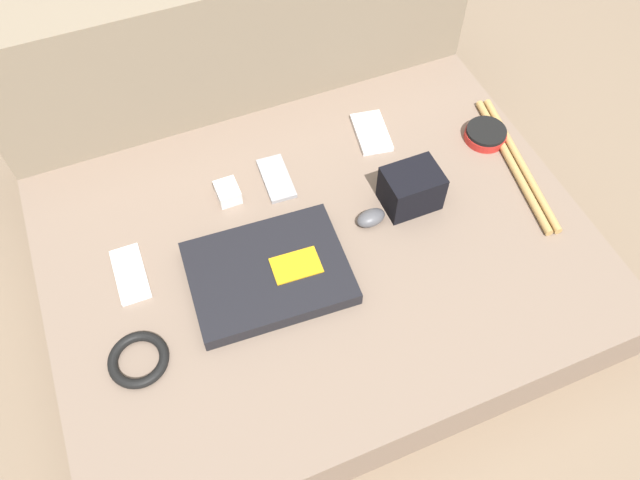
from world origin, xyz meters
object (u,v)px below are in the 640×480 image
(speaker_puck, at_px, (486,134))
(charger_brick, at_px, (228,192))
(camera_pouch, at_px, (411,188))
(laptop, at_px, (269,273))
(phone_silver, at_px, (276,178))
(phone_small, at_px, (130,274))
(computer_mouse, at_px, (371,218))
(phone_black, at_px, (371,132))

(speaker_puck, xyz_separation_m, charger_brick, (-0.57, 0.06, 0.00))
(speaker_puck, height_order, camera_pouch, camera_pouch)
(speaker_puck, relative_size, charger_brick, 1.67)
(laptop, distance_m, phone_silver, 0.24)
(phone_small, bearing_deg, computer_mouse, -6.37)
(phone_silver, xyz_separation_m, phone_black, (0.24, 0.04, 0.00))
(phone_black, relative_size, phone_small, 1.02)
(speaker_puck, bearing_deg, phone_black, 154.66)
(computer_mouse, relative_size, phone_black, 0.50)
(phone_small, bearing_deg, phone_black, 16.14)
(computer_mouse, bearing_deg, charger_brick, 138.81)
(computer_mouse, height_order, phone_silver, computer_mouse)
(laptop, relative_size, phone_small, 2.44)
(phone_small, relative_size, charger_brick, 2.31)
(computer_mouse, relative_size, phone_silver, 0.53)
(speaker_puck, xyz_separation_m, phone_silver, (-0.47, 0.06, -0.01))
(phone_silver, xyz_separation_m, charger_brick, (-0.11, -0.01, 0.01))
(charger_brick, bearing_deg, phone_small, -154.58)
(computer_mouse, xyz_separation_m, phone_small, (-0.47, 0.06, -0.01))
(laptop, height_order, charger_brick, laptop)
(computer_mouse, xyz_separation_m, phone_silver, (-0.14, 0.18, -0.01))
(phone_black, distance_m, phone_small, 0.60)
(phone_black, distance_m, camera_pouch, 0.20)
(laptop, height_order, phone_black, laptop)
(charger_brick, bearing_deg, phone_silver, 2.86)
(charger_brick, bearing_deg, laptop, -86.68)
(speaker_puck, relative_size, phone_small, 0.72)
(phone_black, relative_size, charger_brick, 2.36)
(phone_silver, relative_size, charger_brick, 2.24)
(phone_black, bearing_deg, camera_pouch, -82.72)
(laptop, xyz_separation_m, speaker_puck, (0.56, 0.15, -0.00))
(speaker_puck, height_order, phone_black, speaker_puck)
(laptop, distance_m, speaker_puck, 0.58)
(speaker_puck, bearing_deg, camera_pouch, -158.34)
(laptop, height_order, speaker_puck, laptop)
(laptop, height_order, phone_small, laptop)
(phone_black, bearing_deg, charger_brick, -162.44)
(phone_small, bearing_deg, laptop, -22.38)
(computer_mouse, bearing_deg, phone_small, 166.31)
(computer_mouse, distance_m, charger_brick, 0.30)
(speaker_puck, distance_m, phone_silver, 0.47)
(laptop, distance_m, phone_black, 0.42)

